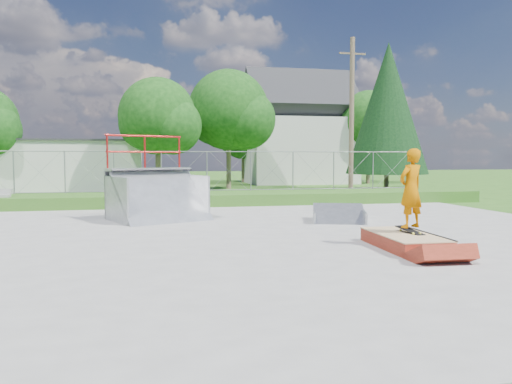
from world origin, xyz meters
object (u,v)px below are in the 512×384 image
grind_box (404,241)px  skater (411,192)px  quarter_pipe (159,178)px  flat_bank_ramp (339,215)px

grind_box → skater: skater is taller
quarter_pipe → flat_bank_ramp: (5.45, -1.58, -1.14)m
grind_box → quarter_pipe: quarter_pipe is taller
flat_bank_ramp → skater: skater is taller
grind_box → quarter_pipe: 8.13m
quarter_pipe → skater: quarter_pipe is taller
flat_bank_ramp → grind_box: bearing=-75.1°
quarter_pipe → flat_bank_ramp: bearing=-39.2°
flat_bank_ramp → skater: 4.61m
quarter_pipe → skater: 8.10m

